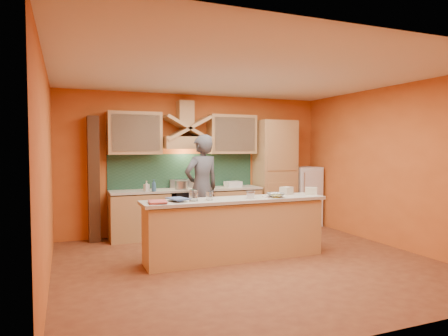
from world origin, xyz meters
name	(u,v)px	position (x,y,z in m)	size (l,w,h in m)	color
floor	(249,263)	(0.00, 0.00, 0.00)	(5.50, 5.00, 0.01)	brown
ceiling	(250,74)	(0.00, 0.00, 2.80)	(5.50, 5.00, 0.01)	white
wall_back	(197,163)	(0.00, 2.50, 1.40)	(5.50, 0.02, 2.80)	orange
wall_front	(370,185)	(0.00, -2.50, 1.40)	(5.50, 0.02, 2.80)	orange
wall_left	(46,175)	(-2.75, 0.00, 1.40)	(0.02, 5.00, 2.80)	orange
wall_right	(393,167)	(2.75, 0.00, 1.40)	(0.02, 5.00, 2.80)	orange
base_cabinet_left	(139,216)	(-1.25, 2.20, 0.43)	(1.10, 0.60, 0.86)	tan
base_cabinet_right	(232,210)	(0.65, 2.20, 0.43)	(1.10, 0.60, 0.86)	tan
counter_top	(188,190)	(-0.30, 2.20, 0.90)	(3.00, 0.62, 0.04)	beige
stove	(188,212)	(-0.30, 2.20, 0.45)	(0.60, 0.58, 0.90)	black
backsplash	(183,171)	(-0.30, 2.48, 1.25)	(3.00, 0.03, 0.70)	#1B3C2C
range_hood	(187,143)	(-0.30, 2.25, 1.82)	(0.92, 0.50, 0.24)	tan
hood_chimney	(185,114)	(-0.30, 2.35, 2.40)	(0.30, 0.30, 0.50)	tan
upper_cabinet_left	(135,133)	(-1.30, 2.33, 2.00)	(1.00, 0.35, 0.80)	tan
upper_cabinet_right	(232,134)	(0.70, 2.33, 2.00)	(1.00, 0.35, 0.80)	tan
pantry_column	(275,174)	(1.65, 2.20, 1.15)	(0.80, 0.60, 2.30)	tan
fridge	(304,196)	(2.40, 2.20, 0.65)	(0.58, 0.60, 1.30)	white
trim_column_left	(94,179)	(-2.05, 2.35, 1.15)	(0.20, 0.30, 2.30)	#472816
island_body	(235,231)	(-0.10, 0.30, 0.44)	(2.80, 0.55, 0.88)	#DCB070
island_top	(235,200)	(-0.10, 0.30, 0.92)	(2.90, 0.62, 0.05)	beige
person	(202,188)	(-0.18, 1.67, 0.98)	(0.72, 0.47, 1.97)	#4C4C51
pot_large	(181,186)	(-0.44, 2.13, 0.99)	(0.25, 0.25, 0.17)	#BABAC1
pot_small	(194,185)	(-0.13, 2.33, 0.97)	(0.22, 0.22, 0.15)	silver
soap_bottle_a	(147,186)	(-1.14, 2.05, 1.02)	(0.09, 0.09, 0.19)	beige
soap_bottle_b	(154,185)	(-1.02, 1.94, 1.03)	(0.09, 0.09, 0.22)	#2F5B83
bowl_back	(230,184)	(0.66, 2.32, 0.96)	(0.26, 0.26, 0.08)	white
dish_rack	(233,184)	(0.67, 2.19, 0.98)	(0.31, 0.25, 0.11)	silver
book_lower	(149,202)	(-1.45, 0.24, 0.96)	(0.25, 0.34, 0.03)	#BF4C44
book_upper	(170,200)	(-1.13, 0.28, 0.98)	(0.25, 0.34, 0.03)	#3F588B
jar_large	(194,195)	(-0.79, 0.26, 1.03)	(0.13, 0.13, 0.16)	silver
jar_small	(209,196)	(-0.54, 0.27, 1.01)	(0.11, 0.11, 0.13)	silver
kitchen_scale	(251,196)	(0.11, 0.20, 0.99)	(0.11, 0.11, 0.09)	silver
mixing_bowl	(276,195)	(0.54, 0.18, 0.98)	(0.28, 0.28, 0.07)	white
cloth	(270,197)	(0.47, 0.23, 0.95)	(0.21, 0.16, 0.01)	beige
grocery_bag_a	(286,191)	(0.90, 0.46, 1.01)	(0.19, 0.15, 0.12)	beige
grocery_bag_b	(311,191)	(1.28, 0.30, 1.00)	(0.19, 0.15, 0.12)	beige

